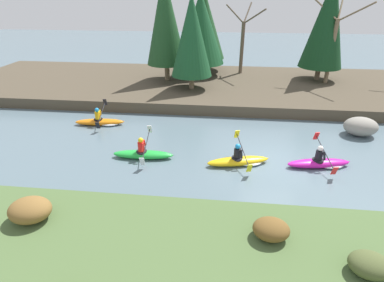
% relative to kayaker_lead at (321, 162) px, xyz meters
% --- Properties ---
extents(ground_plane, '(90.00, 90.00, 0.00)m').
position_rel_kayaker_lead_xyz_m(ground_plane, '(-1.95, 0.12, -0.20)').
color(ground_plane, slate).
extents(riverbank_far, '(44.00, 10.49, 0.68)m').
position_rel_kayaker_lead_xyz_m(riverbank_far, '(-1.95, 10.42, 0.14)').
color(riverbank_far, '#4C4233').
rests_on(riverbank_far, ground).
extents(conifer_tree_far_left, '(2.84, 2.84, 7.42)m').
position_rel_kayaker_lead_xyz_m(conifer_tree_far_left, '(-8.57, 10.55, 4.78)').
color(conifer_tree_far_left, '#7A664C').
rests_on(conifer_tree_far_left, riverbank_far).
extents(conifer_tree_left, '(2.73, 2.73, 6.02)m').
position_rel_kayaker_lead_xyz_m(conifer_tree_left, '(-6.50, 8.51, 3.94)').
color(conifer_tree_left, '#7A664C').
rests_on(conifer_tree_left, riverbank_far).
extents(conifer_tree_mid_left, '(3.71, 3.71, 6.09)m').
position_rel_kayaker_lead_xyz_m(conifer_tree_mid_left, '(-6.25, 12.31, 3.99)').
color(conifer_tree_mid_left, brown).
rests_on(conifer_tree_mid_left, riverbank_far).
extents(conifer_tree_centre, '(3.43, 3.43, 6.19)m').
position_rel_kayaker_lead_xyz_m(conifer_tree_centre, '(-6.10, 13.95, 4.07)').
color(conifer_tree_centre, '#7A664C').
rests_on(conifer_tree_centre, riverbank_far).
extents(conifer_tree_mid_right, '(3.07, 3.07, 7.32)m').
position_rel_kayaker_lead_xyz_m(conifer_tree_mid_right, '(2.69, 11.77, 4.62)').
color(conifer_tree_mid_right, brown).
rests_on(conifer_tree_mid_right, riverbank_far).
extents(bare_tree_upstream, '(2.92, 2.89, 5.25)m').
position_rel_kayaker_lead_xyz_m(bare_tree_upstream, '(-2.98, 13.27, 2.96)').
color(bare_tree_upstream, brown).
rests_on(bare_tree_upstream, riverbank_far).
extents(bare_tree_mid_upstream, '(3.23, 3.19, 5.83)m').
position_rel_kayaker_lead_xyz_m(bare_tree_mid_upstream, '(3.12, 10.99, 3.23)').
color(bare_tree_mid_upstream, '#7A664C').
rests_on(bare_tree_mid_upstream, riverbank_far).
extents(shrub_clump_nearest, '(1.26, 1.05, 0.68)m').
position_rel_kayaker_lead_xyz_m(shrub_clump_nearest, '(-9.80, -5.11, 0.79)').
color(shrub_clump_nearest, brown).
rests_on(shrub_clump_nearest, riverbank_near).
extents(shrub_clump_third, '(1.01, 0.85, 0.55)m').
position_rel_kayaker_lead_xyz_m(shrub_clump_third, '(-2.82, -5.08, 0.72)').
color(shrub_clump_third, brown).
rests_on(shrub_clump_third, riverbank_near).
extents(shrub_clump_far_end, '(0.99, 0.82, 0.53)m').
position_rel_kayaker_lead_xyz_m(shrub_clump_far_end, '(-0.63, -6.03, 0.72)').
color(shrub_clump_far_end, '#4C562D').
rests_on(shrub_clump_far_end, riverbank_near).
extents(kayaker_lead, '(2.79, 2.06, 1.20)m').
position_rel_kayaker_lead_xyz_m(kayaker_lead, '(0.00, 0.00, 0.00)').
color(kayaker_lead, '#C61999').
rests_on(kayaker_lead, ground).
extents(kayaker_middle, '(2.78, 2.04, 1.20)m').
position_rel_kayaker_lead_xyz_m(kayaker_middle, '(-3.42, -0.18, 0.00)').
color(kayaker_middle, yellow).
rests_on(kayaker_middle, ground).
extents(kayaker_trailing, '(2.78, 2.07, 1.20)m').
position_rel_kayaker_lead_xyz_m(kayaker_trailing, '(-7.74, -0.09, 0.02)').
color(kayaker_trailing, green).
rests_on(kayaker_trailing, ground).
extents(kayaker_far_back, '(2.79, 2.07, 1.20)m').
position_rel_kayaker_lead_xyz_m(kayaker_far_back, '(-11.00, 3.28, 0.00)').
color(kayaker_far_back, orange).
rests_on(kayaker_far_back, ground).
extents(boulder_midstream, '(1.68, 1.32, 0.95)m').
position_rel_kayaker_lead_xyz_m(boulder_midstream, '(2.85, 3.48, 0.28)').
color(boulder_midstream, gray).
rests_on(boulder_midstream, ground).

